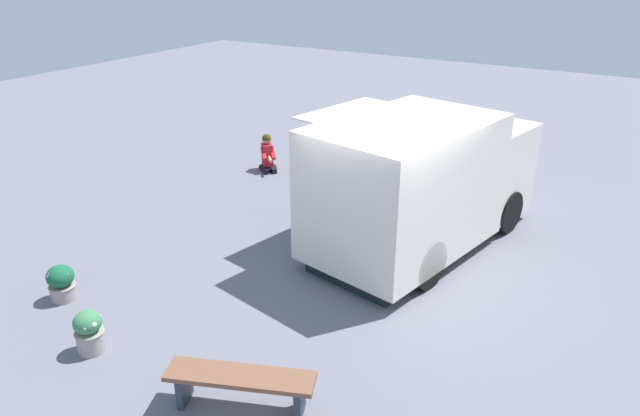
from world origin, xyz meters
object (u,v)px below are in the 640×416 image
Objects in this scene: planter_flowering_near at (89,331)px; planter_flowering_far at (61,282)px; food_truck at (422,185)px; plaza_bench at (240,382)px; person_customer at (267,156)px.

planter_flowering_far is (1.40, -0.63, -0.01)m from planter_flowering_near.
food_truck is at bearing -116.15° from planter_flowering_near.
plaza_bench is (-2.36, -0.18, 0.06)m from planter_flowering_near.
food_truck is 6.04m from planter_flowering_far.
plaza_bench is at bearing -175.54° from planter_flowering_near.
food_truck reaches higher than planter_flowering_near.
food_truck is 2.84× the size of plaza_bench.
planter_flowering_near reaches higher than planter_flowering_far.
planter_flowering_far is 0.32× the size of plaza_bench.
planter_flowering_far reaches higher than plaza_bench.
plaza_bench is at bearing 123.47° from person_customer.
planter_flowering_near is (2.52, 5.14, -0.84)m from food_truck.
planter_flowering_near is 1.07× the size of planter_flowering_far.
planter_flowering_far is at bearing -6.79° from plaza_bench.
person_customer reaches higher than plaza_bench.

